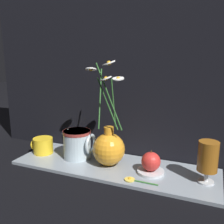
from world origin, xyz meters
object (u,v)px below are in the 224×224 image
(vase_with_flowers, at_px, (109,147))
(tea_glass, at_px, (208,158))
(yellow_mug, at_px, (43,146))
(ceramic_pitcher, at_px, (78,143))
(orange_fruit, at_px, (151,161))

(vase_with_flowers, relative_size, tea_glass, 2.78)
(vase_with_flowers, relative_size, yellow_mug, 4.29)
(vase_with_flowers, height_order, yellow_mug, vase_with_flowers)
(ceramic_pitcher, distance_m, orange_fruit, 0.32)
(yellow_mug, xyz_separation_m, ceramic_pitcher, (0.17, 0.01, 0.03))
(yellow_mug, height_order, ceramic_pitcher, ceramic_pitcher)
(ceramic_pitcher, height_order, orange_fruit, ceramic_pitcher)
(tea_glass, bearing_deg, ceramic_pitcher, 177.72)
(vase_with_flowers, xyz_separation_m, yellow_mug, (-0.32, -0.00, -0.04))
(tea_glass, xyz_separation_m, orange_fruit, (-0.19, -0.00, -0.05))
(vase_with_flowers, relative_size, ceramic_pitcher, 2.89)
(vase_with_flowers, height_order, tea_glass, vase_with_flowers)
(vase_with_flowers, bearing_deg, orange_fruit, -3.34)
(yellow_mug, height_order, tea_glass, tea_glass)
(yellow_mug, bearing_deg, orange_fruit, -0.83)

